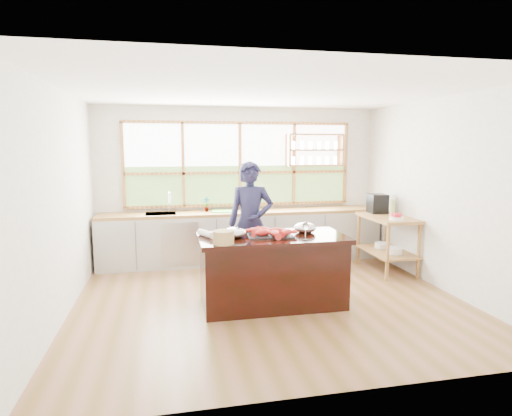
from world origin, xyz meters
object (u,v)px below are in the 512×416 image
object	(u,v)px
island	(272,270)
wicker_basket	(224,237)
cook	(251,223)
espresso_machine	(377,204)

from	to	relation	value
island	wicker_basket	bearing A→B (deg)	-153.97
island	cook	size ratio (longest dim) A/B	1.03
espresso_machine	wicker_basket	world-z (taller)	espresso_machine
island	wicker_basket	distance (m)	0.90
cook	wicker_basket	bearing A→B (deg)	-101.89
cook	wicker_basket	xyz separation A→B (m)	(-0.56, -1.24, 0.08)
espresso_machine	wicker_basket	xyz separation A→B (m)	(-2.85, -1.79, -0.08)
island	espresso_machine	bearing A→B (deg)	33.82
island	wicker_basket	size ratio (longest dim) A/B	7.59
island	wicker_basket	world-z (taller)	wicker_basket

